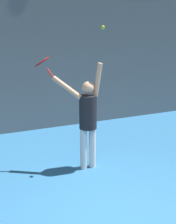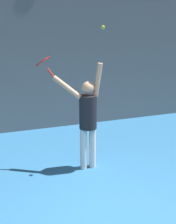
% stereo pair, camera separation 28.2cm
% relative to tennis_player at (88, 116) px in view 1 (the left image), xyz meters
% --- Properties ---
extents(back_wall, '(18.00, 0.10, 5.00)m').
position_rel_tennis_player_xyz_m(back_wall, '(-0.32, 2.51, 1.48)').
color(back_wall, slate).
rests_on(back_wall, ground_plane).
extents(tennis_player, '(0.86, 0.53, 1.99)m').
position_rel_tennis_player_xyz_m(tennis_player, '(0.00, 0.00, 0.00)').
color(tennis_player, white).
rests_on(tennis_player, ground_plane).
extents(tennis_racket, '(0.38, 0.40, 0.39)m').
position_rel_tennis_player_xyz_m(tennis_racket, '(-0.69, 0.40, 0.96)').
color(tennis_racket, red).
extents(tennis_ball, '(0.07, 0.07, 0.07)m').
position_rel_tennis_player_xyz_m(tennis_ball, '(0.25, -0.09, 1.57)').
color(tennis_ball, '#CCDB2D').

